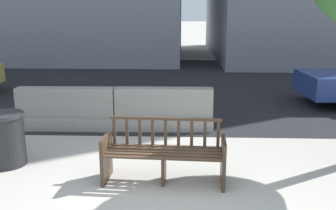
% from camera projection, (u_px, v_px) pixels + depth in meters
% --- Properties ---
extents(ground_plane, '(200.00, 200.00, 0.00)m').
position_uv_depth(ground_plane, '(155.00, 208.00, 4.59)').
color(ground_plane, '#ADA89E').
extents(street_asphalt, '(120.00, 12.00, 0.01)m').
position_uv_depth(street_asphalt, '(173.00, 81.00, 13.03)').
color(street_asphalt, black).
rests_on(street_asphalt, ground).
extents(street_bench, '(1.72, 0.62, 0.88)m').
position_uv_depth(street_bench, '(164.00, 155.00, 5.22)').
color(street_bench, '#473323').
rests_on(street_bench, ground).
extents(jersey_barrier_centre, '(2.01, 0.70, 0.84)m').
position_uv_depth(jersey_barrier_centre, '(164.00, 112.00, 7.71)').
color(jersey_barrier_centre, gray).
rests_on(jersey_barrier_centre, ground).
extents(jersey_barrier_left, '(2.01, 0.71, 0.84)m').
position_uv_depth(jersey_barrier_left, '(66.00, 111.00, 7.74)').
color(jersey_barrier_left, gray).
rests_on(jersey_barrier_left, ground).
extents(trash_bin, '(0.60, 0.60, 0.84)m').
position_uv_depth(trash_bin, '(5.00, 139.00, 5.79)').
color(trash_bin, '#232326').
rests_on(trash_bin, ground).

